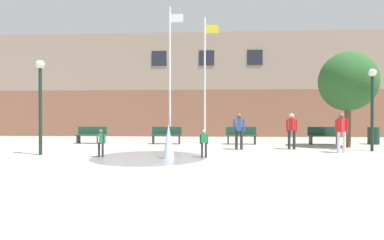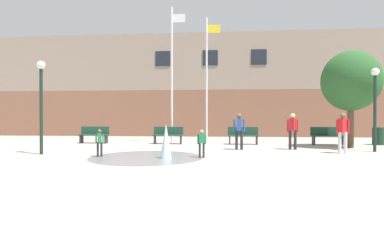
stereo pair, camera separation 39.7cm
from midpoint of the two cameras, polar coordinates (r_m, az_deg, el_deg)
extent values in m
plane|color=#9E998E|center=(5.60, -0.34, -14.13)|extent=(100.00, 100.00, 0.00)
cube|color=brown|center=(24.93, 2.38, 1.21)|extent=(36.00, 6.00, 3.45)
cube|color=gray|center=(25.27, 2.39, 9.93)|extent=(36.00, 6.00, 4.21)
cube|color=#1E232D|center=(22.66, -6.79, 11.57)|extent=(1.10, 0.06, 1.10)
cube|color=#1E232D|center=(22.33, 2.28, 11.73)|extent=(1.10, 0.06, 1.10)
cube|color=#1E232D|center=(22.56, 11.40, 11.61)|extent=(1.10, 0.06, 1.10)
cylinder|color=gray|center=(10.78, -9.29, -7.03)|extent=(4.02, 4.02, 0.01)
cone|color=silver|center=(10.36, -5.59, -4.01)|extent=(0.39, 0.39, 1.20)
cube|color=#28282D|center=(17.48, -21.43, -3.45)|extent=(0.06, 0.40, 0.44)
cube|color=#28282D|center=(16.95, -17.12, -3.57)|extent=(0.06, 0.40, 0.44)
cube|color=#1E4233|center=(17.19, -19.31, -2.70)|extent=(1.60, 0.44, 0.05)
cube|color=#1E4233|center=(17.36, -19.06, -1.89)|extent=(1.60, 0.04, 0.42)
cube|color=#28282D|center=(16.13, -8.09, -3.75)|extent=(0.06, 0.40, 0.44)
cube|color=#28282D|center=(15.92, -3.14, -3.81)|extent=(0.06, 0.40, 0.44)
cube|color=#1E4233|center=(16.00, -5.63, -2.91)|extent=(1.60, 0.44, 0.05)
cube|color=#1E4233|center=(16.18, -5.53, -2.04)|extent=(1.60, 0.04, 0.42)
cube|color=#28282D|center=(15.90, 6.17, -3.81)|extent=(0.06, 0.40, 0.44)
cube|color=#28282D|center=(16.03, 11.19, -3.78)|extent=(0.06, 0.40, 0.44)
cube|color=#1E4233|center=(15.93, 8.69, -2.92)|extent=(1.60, 0.44, 0.05)
cube|color=#1E4233|center=(16.12, 8.62, -2.05)|extent=(1.60, 0.04, 0.42)
cube|color=#28282D|center=(16.85, 21.04, -3.60)|extent=(0.06, 0.40, 0.44)
cube|color=#28282D|center=(17.33, 25.46, -3.50)|extent=(0.06, 0.40, 0.44)
cube|color=#1E4233|center=(17.06, 23.28, -2.73)|extent=(1.60, 0.44, 0.05)
cube|color=#1E4233|center=(17.24, 23.06, -1.92)|extent=(1.60, 0.04, 0.42)
cylinder|color=silver|center=(13.22, 25.38, -3.86)|extent=(0.12, 0.12, 0.84)
cylinder|color=silver|center=(13.31, 26.25, -3.84)|extent=(0.12, 0.12, 0.84)
cube|color=red|center=(13.23, 25.83, -0.87)|extent=(0.39, 0.37, 0.54)
sphere|color=brown|center=(13.23, 25.83, 0.75)|extent=(0.21, 0.21, 0.21)
cylinder|color=red|center=(13.15, 24.98, -1.12)|extent=(0.08, 0.08, 0.55)
cylinder|color=red|center=(13.31, 26.66, -1.10)|extent=(0.08, 0.08, 0.55)
cylinder|color=#28282D|center=(11.26, -18.27, -5.41)|extent=(0.07, 0.07, 0.52)
cylinder|color=#28282D|center=(11.21, -17.62, -5.43)|extent=(0.07, 0.07, 0.52)
cube|color=#237547|center=(11.20, -17.95, -3.25)|extent=(0.18, 0.24, 0.33)
sphere|color=brown|center=(11.19, -17.96, -2.06)|extent=(0.13, 0.13, 0.13)
cylinder|color=#237547|center=(11.25, -18.57, -3.40)|extent=(0.05, 0.05, 0.34)
cylinder|color=#237547|center=(11.16, -17.33, -3.43)|extent=(0.05, 0.05, 0.34)
cylinder|color=#28282D|center=(13.91, 17.24, -3.63)|extent=(0.12, 0.12, 0.84)
cylinder|color=#28282D|center=(13.96, 18.12, -3.61)|extent=(0.12, 0.12, 0.84)
cube|color=red|center=(13.90, 17.69, -0.78)|extent=(0.34, 0.39, 0.54)
sphere|color=beige|center=(13.90, 17.69, 0.76)|extent=(0.21, 0.21, 0.21)
cylinder|color=red|center=(13.85, 16.85, -1.01)|extent=(0.08, 0.08, 0.55)
cylinder|color=red|center=(13.96, 18.52, -1.00)|extent=(0.08, 0.08, 0.55)
cylinder|color=#28282D|center=(13.28, 7.62, -3.80)|extent=(0.12, 0.12, 0.84)
cylinder|color=#28282D|center=(13.30, 8.56, -3.80)|extent=(0.12, 0.12, 0.84)
cube|color=#284C9E|center=(13.25, 8.09, -0.82)|extent=(0.22, 0.35, 0.54)
sphere|color=brown|center=(13.25, 8.10, 0.80)|extent=(0.21, 0.21, 0.21)
cylinder|color=#284C9E|center=(13.24, 7.19, -1.06)|extent=(0.08, 0.08, 0.55)
cylinder|color=#284C9E|center=(13.27, 9.00, -1.06)|extent=(0.08, 0.08, 0.55)
cylinder|color=#28282D|center=(10.55, 0.84, -5.78)|extent=(0.07, 0.07, 0.52)
cylinder|color=#28282D|center=(10.55, 1.59, -5.79)|extent=(0.07, 0.07, 0.52)
cube|color=#237547|center=(10.51, 1.22, -3.47)|extent=(0.23, 0.15, 0.33)
sphere|color=tan|center=(10.50, 1.22, -2.20)|extent=(0.13, 0.13, 0.13)
cylinder|color=#237547|center=(10.52, 0.51, -3.65)|extent=(0.05, 0.05, 0.34)
cylinder|color=#237547|center=(10.51, 1.93, -3.65)|extent=(0.05, 0.05, 0.34)
cylinder|color=silver|center=(16.94, -4.91, 8.55)|extent=(0.10, 0.10, 7.58)
cube|color=silver|center=(17.62, -3.56, 18.82)|extent=(0.70, 0.02, 0.45)
cylinder|color=silver|center=(16.74, 1.77, 7.55)|extent=(0.10, 0.10, 6.94)
cube|color=yellow|center=(17.32, 3.16, 16.93)|extent=(0.70, 0.02, 0.45)
cylinder|color=#192D23|center=(12.74, -27.72, 1.40)|extent=(0.12, 0.12, 3.26)
sphere|color=white|center=(12.89, -27.75, 9.37)|extent=(0.32, 0.32, 0.32)
cylinder|color=#192D23|center=(14.50, 30.44, 1.01)|extent=(0.12, 0.12, 3.12)
sphere|color=white|center=(14.61, 30.47, 7.78)|extent=(0.32, 0.32, 0.32)
cylinder|color=#193323|center=(18.28, 30.76, -2.60)|extent=(0.56, 0.56, 0.90)
cylinder|color=brown|center=(15.85, 26.89, -1.55)|extent=(0.28, 0.28, 1.72)
ellipsoid|color=#285628|center=(15.93, 26.92, 6.59)|extent=(2.63, 2.63, 2.79)
camera|label=1|loc=(0.20, -90.86, -0.01)|focal=28.00mm
camera|label=2|loc=(0.20, 89.14, 0.01)|focal=28.00mm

